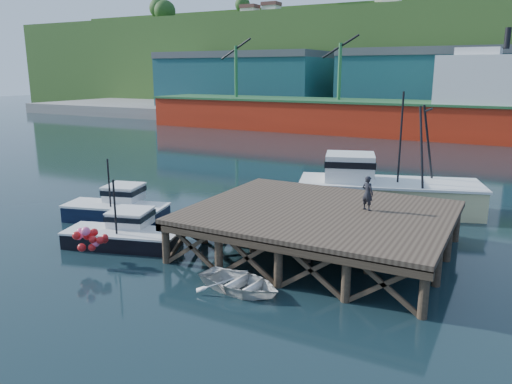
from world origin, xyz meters
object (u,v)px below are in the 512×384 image
Objects in this scene: trawler at (385,187)px; dinghy at (240,283)px; dockworker at (368,193)px; boat_navy at (118,207)px; boat_black at (124,233)px.

trawler reaches higher than dinghy.
dockworker is at bearing -100.11° from trawler.
boat_navy is at bearing 27.62° from dockworker.
boat_navy is 12.56m from dinghy.
dockworker is at bearing -9.26° from boat_navy.
boat_navy is at bearing 120.12° from boat_black.
trawler is at bearing -0.10° from dinghy.
boat_black is at bearing -145.67° from trawler.
dinghy is 7.91m from dockworker.
boat_navy reaches higher than dinghy.
trawler reaches higher than boat_navy.
dockworker reaches higher than dinghy.
dinghy is at bearing -40.08° from boat_navy.
boat_black is 3.70× the size of dockworker.
trawler is (10.02, 12.72, 0.87)m from boat_black.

